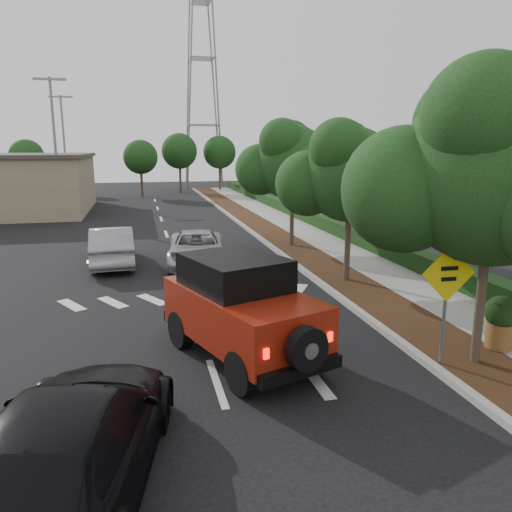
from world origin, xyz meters
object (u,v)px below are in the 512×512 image
object	(u,v)px
black_suv_oncoming	(71,443)
speed_hump_sign	(447,288)
silver_suv_ahead	(197,249)
red_jeep	(237,307)

from	to	relation	value
black_suv_oncoming	speed_hump_sign	world-z (taller)	speed_hump_sign
silver_suv_ahead	black_suv_oncoming	distance (m)	13.62
red_jeep	speed_hump_sign	xyz separation A→B (m)	(4.12, -1.68, 0.63)
red_jeep	black_suv_oncoming	world-z (taller)	red_jeep
red_jeep	silver_suv_ahead	size ratio (longest dim) A/B	0.97
red_jeep	silver_suv_ahead	world-z (taller)	red_jeep
speed_hump_sign	black_suv_oncoming	bearing A→B (deg)	-160.59
silver_suv_ahead	black_suv_oncoming	size ratio (longest dim) A/B	0.89
black_suv_oncoming	silver_suv_ahead	bearing A→B (deg)	-91.95
red_jeep	black_suv_oncoming	xyz separation A→B (m)	(-3.09, -4.07, -0.38)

